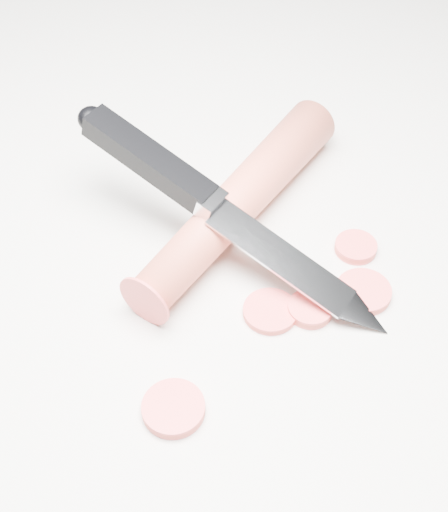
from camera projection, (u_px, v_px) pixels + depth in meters
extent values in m
plane|color=silver|center=(251.00, 260.00, 0.51)|extent=(2.40, 2.40, 0.00)
cylinder|color=#D9513B|center=(239.00, 201.00, 0.52)|extent=(0.18, 0.19, 0.03)
cylinder|color=#EF4242|center=(363.00, 292.00, 0.49)|extent=(0.04, 0.04, 0.01)
cylinder|color=#EF4242|center=(173.00, 408.00, 0.43)|extent=(0.04, 0.04, 0.01)
cylinder|color=#EF4242|center=(356.00, 247.00, 0.51)|extent=(0.03, 0.03, 0.01)
cylinder|color=#EF4242|center=(310.00, 309.00, 0.48)|extent=(0.03, 0.03, 0.01)
cylinder|color=#EF4242|center=(270.00, 311.00, 0.48)|extent=(0.04, 0.04, 0.01)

